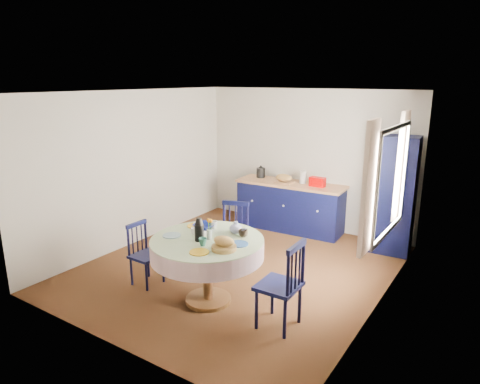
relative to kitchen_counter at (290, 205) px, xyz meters
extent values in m
plane|color=black|center=(0.12, -1.90, -0.45)|extent=(4.50, 4.50, 0.00)
plane|color=white|center=(0.12, -1.90, 2.05)|extent=(4.50, 4.50, 0.00)
cube|color=beige|center=(0.12, 0.35, 0.80)|extent=(4.00, 0.02, 2.50)
cube|color=beige|center=(-1.88, -1.90, 0.80)|extent=(0.02, 4.50, 2.50)
cube|color=beige|center=(2.12, -1.90, 0.80)|extent=(0.02, 4.50, 2.50)
plane|color=white|center=(2.12, -1.60, 1.05)|extent=(0.00, 1.20, 1.20)
cube|color=white|center=(2.04, -2.30, 1.10)|extent=(0.05, 0.34, 1.45)
cube|color=white|center=(2.04, -0.90, 1.10)|extent=(0.05, 0.34, 1.45)
cube|color=black|center=(0.00, 0.00, -0.04)|extent=(1.92, 0.67, 0.83)
cube|color=tan|center=(0.00, 0.00, 0.40)|extent=(1.98, 0.71, 0.04)
cube|color=#9B0000|center=(0.50, 0.04, 0.50)|extent=(0.27, 0.15, 0.16)
cube|color=tan|center=(-0.11, -0.05, 0.43)|extent=(0.35, 0.26, 0.02)
ellipsoid|color=tan|center=(-0.11, -0.05, 0.51)|extent=(0.31, 0.20, 0.13)
cylinder|color=silver|center=(0.19, 0.10, 0.53)|extent=(0.12, 0.12, 0.22)
cube|color=black|center=(1.78, -0.05, 0.47)|extent=(0.68, 0.51, 1.84)
cylinder|color=white|center=(1.54, -0.29, 0.56)|extent=(0.04, 0.02, 0.04)
cylinder|color=white|center=(1.54, -0.29, 0.01)|extent=(0.04, 0.02, 0.04)
cylinder|color=#573B19|center=(0.35, -2.90, -0.43)|extent=(0.56, 0.56, 0.05)
cylinder|color=#573B19|center=(0.35, -2.90, -0.05)|extent=(0.12, 0.12, 0.75)
cylinder|color=#573B19|center=(0.35, -2.90, 0.34)|extent=(1.30, 1.30, 0.03)
cylinder|color=silver|center=(0.35, -2.90, 0.25)|extent=(1.36, 1.36, 0.22)
cylinder|color=beige|center=(0.35, -2.90, 0.37)|extent=(1.36, 1.36, 0.01)
cylinder|color=#7EA5AC|center=(-0.07, -3.05, 0.38)|extent=(0.22, 0.22, 0.01)
cylinder|color=gold|center=(0.53, -3.27, 0.38)|extent=(0.22, 0.22, 0.01)
cylinder|color=navy|center=(0.76, -2.84, 0.38)|extent=(0.22, 0.22, 0.01)
cylinder|color=#8CA665|center=(0.51, -2.44, 0.38)|extent=(0.22, 0.22, 0.01)
cylinder|color=gold|center=(-0.05, -2.62, 0.38)|extent=(0.22, 0.22, 0.01)
cylinder|color=olive|center=(0.71, -3.06, 0.40)|extent=(0.28, 0.28, 0.05)
ellipsoid|color=tan|center=(0.71, -3.06, 0.48)|extent=(0.26, 0.16, 0.11)
cube|color=silver|center=(0.21, -2.81, 0.39)|extent=(0.10, 0.07, 0.04)
cylinder|color=black|center=(-0.48, -3.12, -0.26)|extent=(0.03, 0.03, 0.38)
cylinder|color=black|center=(-0.47, -2.82, -0.26)|extent=(0.03, 0.03, 0.38)
cylinder|color=black|center=(-0.77, -3.11, -0.26)|extent=(0.03, 0.03, 0.38)
cylinder|color=black|center=(-0.76, -2.81, -0.26)|extent=(0.03, 0.03, 0.38)
cube|color=black|center=(-0.62, -2.96, -0.05)|extent=(0.36, 0.38, 0.04)
cylinder|color=black|center=(-0.78, -3.11, 0.16)|extent=(0.03, 0.03, 0.43)
cylinder|color=black|center=(-0.78, -2.81, 0.16)|extent=(0.03, 0.03, 0.43)
cube|color=black|center=(-0.78, -2.96, 0.36)|extent=(0.04, 0.34, 0.05)
cylinder|color=black|center=(-0.78, -3.04, 0.15)|extent=(0.02, 0.02, 0.36)
cylinder|color=black|center=(-0.78, -2.96, 0.15)|extent=(0.02, 0.02, 0.36)
cylinder|color=black|center=(-0.78, -2.88, 0.15)|extent=(0.02, 0.02, 0.36)
cylinder|color=black|center=(-0.03, -2.18, -0.23)|extent=(0.04, 0.04, 0.44)
cylinder|color=black|center=(0.30, -2.06, -0.23)|extent=(0.04, 0.04, 0.44)
cylinder|color=black|center=(-0.14, -1.87, -0.23)|extent=(0.04, 0.04, 0.44)
cylinder|color=black|center=(0.19, -1.75, -0.23)|extent=(0.04, 0.04, 0.44)
cube|color=black|center=(0.08, -1.97, 0.01)|extent=(0.54, 0.53, 0.04)
cylinder|color=black|center=(-0.15, -1.85, 0.26)|extent=(0.04, 0.04, 0.49)
cylinder|color=black|center=(0.18, -1.73, 0.26)|extent=(0.04, 0.04, 0.49)
cube|color=black|center=(0.02, -1.79, 0.49)|extent=(0.38, 0.17, 0.06)
cylinder|color=black|center=(-0.07, -1.82, 0.24)|extent=(0.02, 0.02, 0.41)
cylinder|color=black|center=(0.02, -1.79, 0.24)|extent=(0.02, 0.02, 0.41)
cylinder|color=black|center=(0.10, -1.76, 0.24)|extent=(0.02, 0.02, 0.41)
cylinder|color=black|center=(1.15, -2.72, -0.22)|extent=(0.04, 0.04, 0.47)
cylinder|color=black|center=(1.15, -3.08, -0.22)|extent=(0.04, 0.04, 0.47)
cylinder|color=black|center=(1.49, -2.71, -0.22)|extent=(0.04, 0.04, 0.47)
cylinder|color=black|center=(1.50, -3.08, -0.22)|extent=(0.04, 0.04, 0.47)
cube|color=black|center=(1.32, -2.90, 0.03)|extent=(0.44, 0.46, 0.04)
cylinder|color=black|center=(1.52, -2.71, 0.29)|extent=(0.04, 0.04, 0.52)
cylinder|color=black|center=(1.52, -3.08, 0.29)|extent=(0.04, 0.04, 0.52)
cube|color=black|center=(1.52, -2.90, 0.53)|extent=(0.05, 0.41, 0.06)
cylinder|color=black|center=(1.52, -2.80, 0.27)|extent=(0.02, 0.02, 0.43)
cylinder|color=black|center=(1.52, -2.90, 0.27)|extent=(0.02, 0.02, 0.43)
cylinder|color=black|center=(1.52, -2.99, 0.27)|extent=(0.02, 0.02, 0.43)
imported|color=silver|center=(0.16, -2.88, 0.42)|extent=(0.12, 0.12, 0.10)
imported|color=#32776A|center=(0.44, -3.09, 0.42)|extent=(0.10, 0.10, 0.09)
imported|color=black|center=(0.67, -2.60, 0.42)|extent=(0.11, 0.11, 0.09)
imported|color=silver|center=(0.19, -2.55, 0.42)|extent=(0.10, 0.10, 0.09)
imported|color=navy|center=(0.10, -2.64, 0.40)|extent=(0.27, 0.27, 0.07)
camera|label=1|loc=(3.29, -6.67, 2.23)|focal=32.00mm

